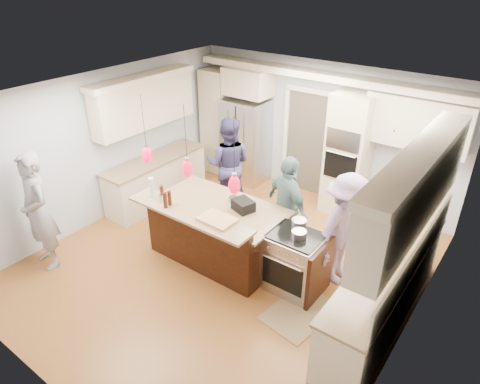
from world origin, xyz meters
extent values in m
plane|color=#A15E2C|center=(0.00, 0.00, 0.00)|extent=(6.00, 6.00, 0.00)
cube|color=#B2BCC6|center=(0.00, 3.00, 1.35)|extent=(5.50, 0.04, 2.70)
cube|color=#B2BCC6|center=(0.00, -3.00, 1.35)|extent=(5.50, 0.04, 2.70)
cube|color=#B2BCC6|center=(-2.75, 0.00, 1.35)|extent=(0.04, 6.00, 2.70)
cube|color=#B2BCC6|center=(2.75, 0.00, 1.35)|extent=(0.04, 6.00, 2.70)
cube|color=white|center=(0.00, 0.00, 2.70)|extent=(5.50, 6.00, 0.04)
cube|color=#B7B7BC|center=(-1.55, 2.64, 0.90)|extent=(0.90, 0.70, 1.80)
cube|color=beige|center=(0.75, 2.67, 1.15)|extent=(0.72, 0.64, 2.30)
cube|color=black|center=(0.75, 2.34, 1.55)|extent=(0.60, 0.02, 0.35)
cube|color=black|center=(0.75, 2.34, 1.05)|extent=(0.60, 0.02, 0.50)
cylinder|color=#B7B7BC|center=(0.75, 2.31, 1.30)|extent=(0.55, 0.02, 0.02)
cube|color=beige|center=(-2.35, 2.70, 1.15)|extent=(0.60, 0.58, 2.30)
cube|color=beige|center=(-1.55, 2.70, 2.15)|extent=(0.95, 0.58, 0.55)
cube|color=beige|center=(1.80, 2.82, 1.95)|extent=(1.70, 0.35, 0.85)
cube|color=beige|center=(0.00, 2.80, 2.48)|extent=(5.30, 0.38, 0.12)
cube|color=#4C443A|center=(-0.25, 2.99, 1.05)|extent=(0.90, 0.06, 2.10)
cube|color=white|center=(-0.25, 2.95, 2.13)|extent=(1.04, 0.06, 0.10)
cube|color=beige|center=(2.40, 0.30, 0.44)|extent=(0.60, 3.00, 0.88)
cube|color=tan|center=(2.40, 0.30, 0.90)|extent=(0.64, 3.05, 0.04)
cube|color=beige|center=(2.52, 0.30, 1.98)|extent=(0.35, 3.00, 0.85)
cube|color=beige|center=(2.51, 0.30, 2.46)|extent=(0.37, 3.10, 0.10)
cube|color=beige|center=(-2.40, 0.80, 0.44)|extent=(0.60, 2.20, 0.88)
cube|color=tan|center=(-2.40, 0.80, 0.90)|extent=(0.64, 2.25, 0.04)
cube|color=beige|center=(-2.52, 0.80, 1.98)|extent=(0.35, 2.20, 0.85)
cube|color=beige|center=(-2.51, 0.80, 2.46)|extent=(0.37, 2.30, 0.10)
cube|color=black|center=(-0.25, 0.15, 0.44)|extent=(2.00, 1.00, 0.88)
cube|color=tan|center=(-0.25, 0.15, 0.90)|extent=(2.10, 1.10, 0.04)
cube|color=black|center=(-0.25, -0.41, 0.54)|extent=(2.00, 0.12, 1.08)
cube|color=tan|center=(-0.25, -0.55, 1.10)|extent=(2.10, 0.42, 0.04)
cube|color=black|center=(0.13, 0.25, 1.00)|extent=(0.38, 0.34, 0.17)
cube|color=#B7B7BC|center=(1.13, 0.15, 0.45)|extent=(0.76, 0.66, 0.90)
cube|color=black|center=(1.13, -0.19, 0.40)|extent=(0.65, 0.01, 0.45)
cube|color=black|center=(1.13, 0.15, 0.91)|extent=(0.72, 0.59, 0.02)
cube|color=black|center=(1.54, 0.15, 0.44)|extent=(0.06, 0.71, 0.88)
cylinder|color=black|center=(-1.05, -0.51, 2.33)|extent=(0.01, 0.01, 0.75)
ellipsoid|color=red|center=(-1.05, -0.51, 1.80)|extent=(0.15, 0.15, 0.26)
cylinder|color=black|center=(-0.25, -0.51, 2.33)|extent=(0.01, 0.01, 0.75)
ellipsoid|color=red|center=(-0.25, -0.51, 1.80)|extent=(0.15, 0.15, 0.26)
cylinder|color=black|center=(0.55, -0.51, 2.33)|extent=(0.01, 0.01, 0.75)
ellipsoid|color=red|center=(0.55, -0.51, 1.80)|extent=(0.15, 0.15, 0.26)
imported|color=gray|center=(-2.30, -1.69, 0.95)|extent=(0.76, 0.56, 1.91)
imported|color=navy|center=(-1.10, 1.46, 0.91)|extent=(1.10, 1.02, 1.82)
imported|color=slate|center=(0.57, 0.85, 0.85)|extent=(1.08, 0.81, 1.70)
imported|color=gray|center=(1.60, 0.73, 0.88)|extent=(0.80, 1.21, 1.76)
cube|color=olive|center=(1.49, -0.26, 0.01)|extent=(0.83, 1.11, 0.01)
cylinder|color=silver|center=(-1.01, -0.52, 1.28)|extent=(0.10, 0.10, 0.32)
cylinder|color=#3F170B|center=(-0.84, -0.49, 1.23)|extent=(0.06, 0.06, 0.23)
cylinder|color=#3F170B|center=(-0.62, -0.64, 1.24)|extent=(0.06, 0.06, 0.25)
cylinder|color=#3F170B|center=(-0.62, -0.54, 1.24)|extent=(0.07, 0.07, 0.23)
cylinder|color=#B7B7BC|center=(-0.80, -0.55, 1.18)|extent=(0.08, 0.08, 0.11)
cube|color=tan|center=(0.21, -0.47, 1.14)|extent=(0.51, 0.37, 0.04)
cylinder|color=#B7B7BC|center=(1.06, 0.34, 0.98)|extent=(0.22, 0.22, 0.13)
cylinder|color=#B7B7BC|center=(1.19, 0.12, 0.97)|extent=(0.21, 0.21, 0.10)
camera|label=1|loc=(3.46, -4.30, 4.29)|focal=32.00mm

